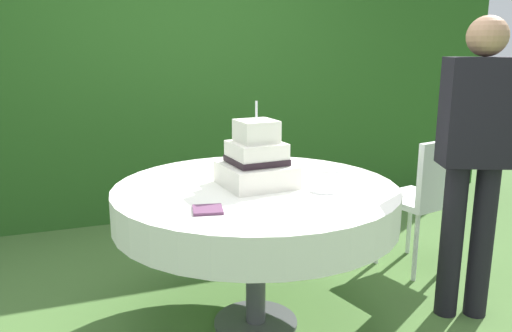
{
  "coord_description": "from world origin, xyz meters",
  "views": [
    {
      "loc": [
        -0.85,
        -2.3,
        1.45
      ],
      "look_at": [
        0.0,
        0.0,
        0.87
      ],
      "focal_mm": 35.49,
      "sensor_mm": 36.0,
      "label": 1
    }
  ],
  "objects_px": {
    "serving_plate_far": "(330,169)",
    "garden_chair": "(426,192)",
    "cake_table": "(256,203)",
    "serving_plate_near": "(324,190)",
    "wedding_cake": "(257,161)",
    "standing_person": "(476,150)",
    "napkin_stack": "(208,210)"
  },
  "relations": [
    {
      "from": "cake_table",
      "to": "serving_plate_far",
      "type": "height_order",
      "value": "serving_plate_far"
    },
    {
      "from": "cake_table",
      "to": "garden_chair",
      "type": "relative_size",
      "value": 1.6
    },
    {
      "from": "napkin_stack",
      "to": "garden_chair",
      "type": "distance_m",
      "value": 1.7
    },
    {
      "from": "wedding_cake",
      "to": "garden_chair",
      "type": "bearing_deg",
      "value": 10.91
    },
    {
      "from": "serving_plate_far",
      "to": "standing_person",
      "type": "xyz_separation_m",
      "value": [
        0.6,
        -0.45,
        0.15
      ]
    },
    {
      "from": "cake_table",
      "to": "standing_person",
      "type": "relative_size",
      "value": 0.89
    },
    {
      "from": "cake_table",
      "to": "garden_chair",
      "type": "distance_m",
      "value": 1.29
    },
    {
      "from": "wedding_cake",
      "to": "serving_plate_far",
      "type": "distance_m",
      "value": 0.53
    },
    {
      "from": "serving_plate_near",
      "to": "serving_plate_far",
      "type": "height_order",
      "value": "same"
    },
    {
      "from": "wedding_cake",
      "to": "napkin_stack",
      "type": "bearing_deg",
      "value": -136.74
    },
    {
      "from": "cake_table",
      "to": "wedding_cake",
      "type": "height_order",
      "value": "wedding_cake"
    },
    {
      "from": "garden_chair",
      "to": "standing_person",
      "type": "distance_m",
      "value": 0.69
    },
    {
      "from": "napkin_stack",
      "to": "standing_person",
      "type": "xyz_separation_m",
      "value": [
        1.44,
        0.02,
        0.15
      ]
    },
    {
      "from": "wedding_cake",
      "to": "cake_table",
      "type": "bearing_deg",
      "value": -133.0
    },
    {
      "from": "napkin_stack",
      "to": "standing_person",
      "type": "distance_m",
      "value": 1.44
    },
    {
      "from": "wedding_cake",
      "to": "garden_chair",
      "type": "xyz_separation_m",
      "value": [
        1.25,
        0.24,
        -0.35
      ]
    },
    {
      "from": "garden_chair",
      "to": "serving_plate_far",
      "type": "bearing_deg",
      "value": -172.79
    },
    {
      "from": "garden_chair",
      "to": "standing_person",
      "type": "height_order",
      "value": "standing_person"
    },
    {
      "from": "serving_plate_far",
      "to": "standing_person",
      "type": "bearing_deg",
      "value": -36.67
    },
    {
      "from": "cake_table",
      "to": "wedding_cake",
      "type": "xyz_separation_m",
      "value": [
        0.01,
        0.01,
        0.22
      ]
    },
    {
      "from": "cake_table",
      "to": "serving_plate_near",
      "type": "distance_m",
      "value": 0.36
    },
    {
      "from": "serving_plate_near",
      "to": "garden_chair",
      "type": "distance_m",
      "value": 1.11
    },
    {
      "from": "cake_table",
      "to": "garden_chair",
      "type": "bearing_deg",
      "value": 11.3
    },
    {
      "from": "cake_table",
      "to": "serving_plate_near",
      "type": "bearing_deg",
      "value": -36.87
    },
    {
      "from": "napkin_stack",
      "to": "serving_plate_near",
      "type": "bearing_deg",
      "value": 9.51
    },
    {
      "from": "wedding_cake",
      "to": "napkin_stack",
      "type": "distance_m",
      "value": 0.48
    },
    {
      "from": "cake_table",
      "to": "serving_plate_near",
      "type": "height_order",
      "value": "serving_plate_near"
    },
    {
      "from": "wedding_cake",
      "to": "standing_person",
      "type": "distance_m",
      "value": 1.14
    },
    {
      "from": "napkin_stack",
      "to": "standing_person",
      "type": "relative_size",
      "value": 0.08
    },
    {
      "from": "cake_table",
      "to": "serving_plate_near",
      "type": "xyz_separation_m",
      "value": [
        0.28,
        -0.21,
        0.1
      ]
    },
    {
      "from": "serving_plate_far",
      "to": "garden_chair",
      "type": "bearing_deg",
      "value": 7.21
    },
    {
      "from": "serving_plate_near",
      "to": "standing_person",
      "type": "relative_size",
      "value": 0.09
    }
  ]
}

